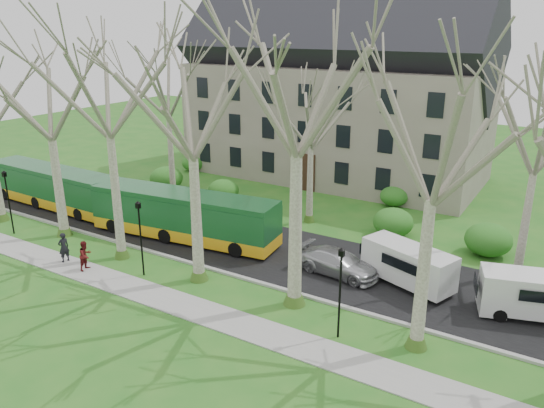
{
  "coord_description": "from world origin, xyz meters",
  "views": [
    {
      "loc": [
        14.3,
        -20.31,
        13.45
      ],
      "look_at": [
        0.05,
        3.0,
        4.15
      ],
      "focal_mm": 35.0,
      "sensor_mm": 36.0,
      "label": 1
    }
  ],
  "objects": [
    {
      "name": "ground",
      "position": [
        0.0,
        0.0,
        0.0
      ],
      "size": [
        120.0,
        120.0,
        0.0
      ],
      "primitive_type": "plane",
      "color": "#23661D",
      "rests_on": "ground"
    },
    {
      "name": "sidewalk",
      "position": [
        0.0,
        -2.5,
        0.03
      ],
      "size": [
        70.0,
        2.0,
        0.06
      ],
      "primitive_type": "cube",
      "color": "gray",
      "rests_on": "ground"
    },
    {
      "name": "road",
      "position": [
        0.0,
        5.5,
        0.03
      ],
      "size": [
        80.0,
        8.0,
        0.06
      ],
      "primitive_type": "cube",
      "color": "black",
      "rests_on": "ground"
    },
    {
      "name": "curb",
      "position": [
        0.0,
        1.5,
        0.07
      ],
      "size": [
        80.0,
        0.25,
        0.14
      ],
      "primitive_type": "cube",
      "color": "#A5A39E",
      "rests_on": "ground"
    },
    {
      "name": "building",
      "position": [
        -6.0,
        24.0,
        8.07
      ],
      "size": [
        26.5,
        12.2,
        16.0
      ],
      "color": "gray",
      "rests_on": "ground"
    },
    {
      "name": "tree_row_verge",
      "position": [
        0.0,
        0.3,
        7.0
      ],
      "size": [
        49.0,
        7.0,
        14.0
      ],
      "color": "gray",
      "rests_on": "ground"
    },
    {
      "name": "tree_row_far",
      "position": [
        -1.33,
        11.0,
        6.0
      ],
      "size": [
        33.0,
        7.0,
        12.0
      ],
      "color": "gray",
      "rests_on": "ground"
    },
    {
      "name": "lamp_row",
      "position": [
        -0.0,
        -1.0,
        2.57
      ],
      "size": [
        36.22,
        0.22,
        4.3
      ],
      "color": "black",
      "rests_on": "ground"
    },
    {
      "name": "hedges",
      "position": [
        -4.67,
        14.0,
        1.0
      ],
      "size": [
        30.6,
        8.6,
        2.0
      ],
      "color": "#295D1A",
      "rests_on": "ground"
    },
    {
      "name": "bus_lead",
      "position": [
        -20.43,
        4.16,
        1.61
      ],
      "size": [
        12.44,
        2.83,
        3.1
      ],
      "primitive_type": null,
      "rotation": [
        0.0,
        0.0,
        -0.02
      ],
      "color": "#164E25",
      "rests_on": "road"
    },
    {
      "name": "bus_follow",
      "position": [
        -7.52,
        4.33,
        1.67
      ],
      "size": [
        13.13,
        4.16,
        3.23
      ],
      "primitive_type": null,
      "rotation": [
        0.0,
        0.0,
        0.12
      ],
      "color": "#164E25",
      "rests_on": "road"
    },
    {
      "name": "sedan",
      "position": [
        3.35,
        4.75,
        0.75
      ],
      "size": [
        4.97,
        2.44,
        1.39
      ],
      "primitive_type": "imported",
      "rotation": [
        0.0,
        0.0,
        1.46
      ],
      "color": "#ACADB1",
      "rests_on": "road"
    },
    {
      "name": "van_a",
      "position": [
        7.07,
        5.48,
        1.16
      ],
      "size": [
        5.38,
        3.44,
        2.2
      ],
      "primitive_type": null,
      "rotation": [
        0.0,
        0.0,
        -0.35
      ],
      "color": "silver",
      "rests_on": "road"
    },
    {
      "name": "van_b",
      "position": [
        13.34,
        5.39,
        1.17
      ],
      "size": [
        5.41,
        3.24,
        2.22
      ],
      "primitive_type": null,
      "rotation": [
        0.0,
        0.0,
        0.29
      ],
      "color": "silver",
      "rests_on": "road"
    },
    {
      "name": "pedestrian_a",
      "position": [
        -11.2,
        -2.19,
        0.96
      ],
      "size": [
        0.55,
        0.73,
        1.8
      ],
      "primitive_type": "imported",
      "rotation": [
        0.0,
        0.0,
        -1.76
      ],
      "color": "black",
      "rests_on": "sidewalk"
    },
    {
      "name": "pedestrian_b",
      "position": [
        -9.24,
        -2.25,
        0.93
      ],
      "size": [
        0.77,
        0.92,
        1.73
      ],
      "primitive_type": "imported",
      "rotation": [
        0.0,
        0.0,
        1.71
      ],
      "color": "#571315",
      "rests_on": "sidewalk"
    }
  ]
}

